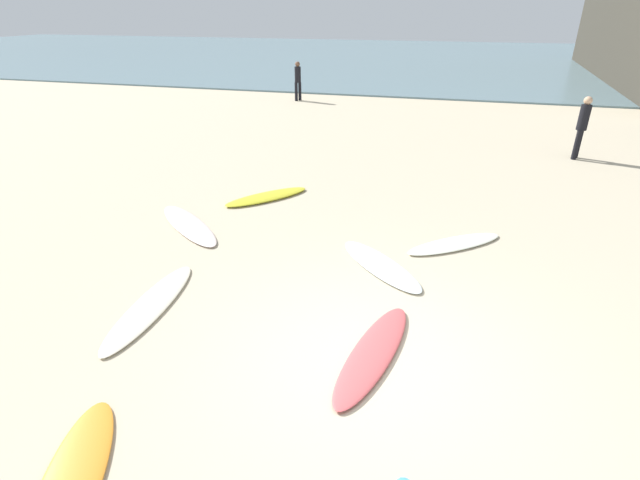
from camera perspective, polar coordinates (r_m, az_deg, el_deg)
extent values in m
plane|color=beige|center=(6.13, 6.13, -14.30)|extent=(120.00, 120.00, 0.00)
cube|color=slate|center=(43.62, 15.38, 20.38)|extent=(120.00, 40.00, 0.08)
ellipsoid|color=white|center=(8.10, 7.29, -3.02)|extent=(1.85, 1.86, 0.07)
ellipsoid|color=beige|center=(7.44, -19.72, -7.46)|extent=(0.65, 2.40, 0.06)
ellipsoid|color=silver|center=(9.86, -15.52, 1.79)|extent=(2.21, 1.97, 0.07)
ellipsoid|color=white|center=(9.09, 15.89, -0.44)|extent=(1.89, 1.65, 0.07)
ellipsoid|color=#D45556|center=(6.20, 6.42, -13.33)|extent=(0.94, 2.24, 0.08)
ellipsoid|color=yellow|center=(10.97, -6.43, 5.21)|extent=(1.77, 1.93, 0.09)
cylinder|color=black|center=(22.97, -2.44, 17.44)|extent=(0.14, 0.14, 0.81)
cylinder|color=black|center=(22.86, -2.88, 17.39)|extent=(0.14, 0.14, 0.81)
cylinder|color=black|center=(22.81, -2.70, 19.27)|extent=(0.39, 0.39, 0.68)
sphere|color=brown|center=(22.76, -2.72, 20.39)|extent=(0.22, 0.22, 0.22)
cylinder|color=black|center=(15.75, 28.65, 10.15)|extent=(0.14, 0.14, 0.83)
cylinder|color=black|center=(15.56, 28.49, 10.01)|extent=(0.14, 0.14, 0.83)
cylinder|color=black|center=(15.50, 29.18, 12.76)|extent=(0.37, 0.37, 0.69)
sphere|color=tan|center=(15.42, 29.56, 14.39)|extent=(0.22, 0.22, 0.22)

